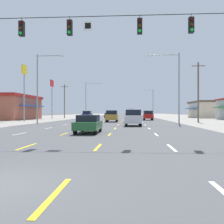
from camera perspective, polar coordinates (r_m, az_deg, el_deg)
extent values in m
plane|color=#4C4C4F|center=(71.99, 1.21, -1.37)|extent=(572.00, 572.00, 0.00)
cube|color=gray|center=(77.18, -17.48, -1.27)|extent=(28.00, 440.00, 0.01)
cube|color=gray|center=(75.04, 20.45, -1.31)|extent=(28.00, 440.00, 0.01)
cube|color=white|center=(22.17, -18.90, -4.38)|extent=(0.14, 2.60, 0.01)
cube|color=white|center=(29.22, -13.20, -3.33)|extent=(0.14, 2.60, 0.01)
cube|color=white|center=(36.45, -9.74, -2.67)|extent=(0.14, 2.60, 0.01)
cube|color=white|center=(43.77, -7.43, -2.23)|extent=(0.14, 2.60, 0.01)
cube|color=white|center=(51.14, -5.79, -1.91)|extent=(0.14, 2.60, 0.01)
cube|color=white|center=(58.54, -4.56, -1.67)|extent=(0.14, 2.60, 0.01)
cube|color=white|center=(65.97, -3.61, -1.49)|extent=(0.14, 2.60, 0.01)
cube|color=white|center=(73.41, -2.86, -1.34)|extent=(0.14, 2.60, 0.01)
cube|color=white|center=(80.86, -2.24, -1.22)|extent=(0.14, 2.60, 0.01)
cube|color=white|center=(88.32, -1.72, -1.11)|extent=(0.14, 2.60, 0.01)
cube|color=white|center=(95.79, -1.29, -1.03)|extent=(0.14, 2.60, 0.01)
cube|color=white|center=(103.26, -0.92, -0.96)|extent=(0.14, 2.60, 0.01)
cube|color=white|center=(110.73, -0.60, -0.89)|extent=(0.14, 2.60, 0.01)
cube|color=white|center=(118.21, -0.32, -0.84)|extent=(0.14, 2.60, 0.01)
cube|color=white|center=(125.69, -0.07, -0.79)|extent=(0.14, 2.60, 0.01)
cube|color=white|center=(133.18, 0.15, -0.75)|extent=(0.14, 2.60, 0.01)
cube|color=white|center=(140.66, 0.35, -0.71)|extent=(0.14, 2.60, 0.01)
cube|color=white|center=(148.15, 0.52, -0.67)|extent=(0.14, 2.60, 0.01)
cube|color=white|center=(155.63, 0.68, -0.64)|extent=(0.14, 2.60, 0.01)
cube|color=white|center=(163.12, 0.83, -0.61)|extent=(0.14, 2.60, 0.01)
cube|color=white|center=(170.61, 0.96, -0.59)|extent=(0.14, 2.60, 0.01)
cube|color=white|center=(178.10, 1.08, -0.56)|extent=(0.14, 2.60, 0.01)
cube|color=white|center=(185.60, 1.19, -0.54)|extent=(0.14, 2.60, 0.01)
cube|color=white|center=(193.09, 1.29, -0.52)|extent=(0.14, 2.60, 0.01)
cube|color=white|center=(200.58, 1.39, -0.50)|extent=(0.14, 2.60, 0.01)
cube|color=white|center=(208.07, 1.47, -0.49)|extent=(0.14, 2.60, 0.01)
cube|color=white|center=(215.57, 1.56, -0.47)|extent=(0.14, 2.60, 0.01)
cube|color=white|center=(223.06, 1.63, -0.45)|extent=(0.14, 2.60, 0.01)
cube|color=yellow|center=(13.94, -17.53, -6.96)|extent=(0.14, 2.60, 0.01)
cube|color=yellow|center=(21.07, -10.06, -4.61)|extent=(0.14, 2.60, 0.01)
cube|color=yellow|center=(28.39, -6.42, -3.42)|extent=(0.14, 2.60, 0.01)
cube|color=yellow|center=(35.79, -4.28, -2.72)|extent=(0.14, 2.60, 0.01)
cube|color=yellow|center=(43.22, -2.87, -2.26)|extent=(0.14, 2.60, 0.01)
cube|color=yellow|center=(50.67, -1.88, -1.93)|extent=(0.14, 2.60, 0.01)
cube|color=yellow|center=(58.13, -1.15, -1.68)|extent=(0.14, 2.60, 0.01)
cube|color=yellow|center=(65.61, -0.58, -1.49)|extent=(0.14, 2.60, 0.01)
cube|color=yellow|center=(73.08, -0.13, -1.34)|extent=(0.14, 2.60, 0.01)
cube|color=yellow|center=(80.57, 0.24, -1.22)|extent=(0.14, 2.60, 0.01)
cube|color=yellow|center=(88.05, 0.54, -1.12)|extent=(0.14, 2.60, 0.01)
cube|color=yellow|center=(95.54, 0.80, -1.03)|extent=(0.14, 2.60, 0.01)
cube|color=yellow|center=(103.03, 1.02, -0.96)|extent=(0.14, 2.60, 0.01)
cube|color=yellow|center=(110.52, 1.21, -0.90)|extent=(0.14, 2.60, 0.01)
cube|color=yellow|center=(118.01, 1.38, -0.84)|extent=(0.14, 2.60, 0.01)
cube|color=yellow|center=(125.50, 1.53, -0.79)|extent=(0.14, 2.60, 0.01)
cube|color=yellow|center=(133.00, 1.65, -0.75)|extent=(0.14, 2.60, 0.01)
cube|color=yellow|center=(140.49, 1.77, -0.71)|extent=(0.14, 2.60, 0.01)
cube|color=yellow|center=(147.99, 1.87, -0.67)|extent=(0.14, 2.60, 0.01)
cube|color=yellow|center=(155.48, 1.97, -0.64)|extent=(0.14, 2.60, 0.01)
cube|color=yellow|center=(162.98, 2.05, -0.61)|extent=(0.14, 2.60, 0.01)
cube|color=yellow|center=(170.47, 2.13, -0.59)|extent=(0.14, 2.60, 0.01)
cube|color=yellow|center=(177.97, 2.20, -0.56)|extent=(0.14, 2.60, 0.01)
cube|color=yellow|center=(185.47, 2.27, -0.54)|extent=(0.14, 2.60, 0.01)
cube|color=yellow|center=(192.96, 2.33, -0.52)|extent=(0.14, 2.60, 0.01)
cube|color=yellow|center=(200.46, 2.39, -0.50)|extent=(0.14, 2.60, 0.01)
cube|color=yellow|center=(207.96, 2.44, -0.49)|extent=(0.14, 2.60, 0.01)
cube|color=yellow|center=(215.46, 2.49, -0.47)|extent=(0.14, 2.60, 0.01)
cube|color=yellow|center=(222.95, 2.53, -0.46)|extent=(0.14, 2.60, 0.01)
cube|color=yellow|center=(5.85, -12.11, -16.74)|extent=(0.14, 2.60, 0.01)
cube|color=yellow|center=(13.09, -2.98, -7.41)|extent=(0.14, 2.60, 0.01)
cube|color=yellow|center=(20.52, -0.49, -4.73)|extent=(0.14, 2.60, 0.01)
cube|color=yellow|center=(27.98, 0.67, -3.47)|extent=(0.14, 2.60, 0.01)
cube|color=yellow|center=(35.46, 1.34, -2.74)|extent=(0.14, 2.60, 0.01)
cube|color=yellow|center=(42.95, 1.77, -2.27)|extent=(0.14, 2.60, 0.01)
cube|color=yellow|center=(50.44, 2.08, -1.94)|extent=(0.14, 2.60, 0.01)
cube|color=yellow|center=(57.94, 2.30, -1.69)|extent=(0.14, 2.60, 0.01)
cube|color=yellow|center=(65.43, 2.48, -1.50)|extent=(0.14, 2.60, 0.01)
cube|color=yellow|center=(72.93, 2.62, -1.35)|extent=(0.14, 2.60, 0.01)
cube|color=yellow|center=(80.42, 2.73, -1.22)|extent=(0.14, 2.60, 0.01)
cube|color=yellow|center=(87.92, 2.82, -1.12)|extent=(0.14, 2.60, 0.01)
cube|color=yellow|center=(95.42, 2.90, -1.03)|extent=(0.14, 2.60, 0.01)
cube|color=yellow|center=(102.92, 2.97, -0.96)|extent=(0.14, 2.60, 0.01)
cube|color=yellow|center=(110.41, 3.03, -0.90)|extent=(0.14, 2.60, 0.01)
cube|color=yellow|center=(117.91, 3.08, -0.84)|extent=(0.14, 2.60, 0.01)
cube|color=yellow|center=(125.41, 3.12, -0.79)|extent=(0.14, 2.60, 0.01)
cube|color=yellow|center=(132.91, 3.16, -0.75)|extent=(0.14, 2.60, 0.01)
cube|color=yellow|center=(140.41, 3.20, -0.71)|extent=(0.14, 2.60, 0.01)
cube|color=yellow|center=(147.91, 3.23, -0.67)|extent=(0.14, 2.60, 0.01)
cube|color=yellow|center=(155.41, 3.26, -0.64)|extent=(0.14, 2.60, 0.01)
cube|color=yellow|center=(162.91, 3.29, -0.61)|extent=(0.14, 2.60, 0.01)
cube|color=yellow|center=(170.41, 3.31, -0.59)|extent=(0.14, 2.60, 0.01)
cube|color=yellow|center=(177.91, 3.33, -0.56)|extent=(0.14, 2.60, 0.01)
cube|color=yellow|center=(185.41, 3.35, -0.54)|extent=(0.14, 2.60, 0.01)
cube|color=yellow|center=(192.90, 3.37, -0.52)|extent=(0.14, 2.60, 0.01)
cube|color=yellow|center=(200.40, 3.39, -0.50)|extent=(0.14, 2.60, 0.01)
cube|color=yellow|center=(207.90, 3.40, -0.49)|extent=(0.14, 2.60, 0.01)
cube|color=yellow|center=(215.40, 3.42, -0.47)|extent=(0.14, 2.60, 0.01)
cube|color=yellow|center=(222.90, 3.43, -0.46)|extent=(0.14, 2.60, 0.01)
cube|color=white|center=(13.15, 12.47, -7.38)|extent=(0.14, 2.60, 0.01)
cube|color=white|center=(20.55, 9.32, -4.72)|extent=(0.14, 2.60, 0.01)
cube|color=white|center=(28.01, 7.85, -3.47)|extent=(0.14, 2.60, 0.01)
cube|color=white|center=(35.49, 7.00, -2.74)|extent=(0.14, 2.60, 0.01)
cube|color=white|center=(42.97, 6.44, -2.27)|extent=(0.14, 2.60, 0.01)
cube|color=white|center=(50.46, 6.05, -1.93)|extent=(0.14, 2.60, 0.01)
cube|color=white|center=(57.95, 5.77, -1.69)|extent=(0.14, 2.60, 0.01)
cube|color=white|center=(65.44, 5.54, -1.50)|extent=(0.14, 2.60, 0.01)
cube|color=white|center=(72.94, 5.37, -1.35)|extent=(0.14, 2.60, 0.01)
cube|color=white|center=(80.43, 5.22, -1.22)|extent=(0.14, 2.60, 0.01)
cube|color=white|center=(87.93, 5.10, -1.12)|extent=(0.14, 2.60, 0.01)
cube|color=white|center=(95.43, 5.00, -1.03)|extent=(0.14, 2.60, 0.01)
cube|color=white|center=(102.92, 4.92, -0.96)|extent=(0.14, 2.60, 0.01)
cube|color=white|center=(110.42, 4.84, -0.90)|extent=(0.14, 2.60, 0.01)
cube|color=white|center=(117.92, 4.78, -0.84)|extent=(0.14, 2.60, 0.01)
cube|color=white|center=(125.42, 4.72, -0.79)|extent=(0.14, 2.60, 0.01)
cube|color=white|center=(132.92, 4.67, -0.75)|extent=(0.14, 2.60, 0.01)
cube|color=white|center=(140.42, 4.63, -0.71)|extent=(0.14, 2.60, 0.01)
cube|color=white|center=(147.91, 4.59, -0.67)|extent=(0.14, 2.60, 0.01)
cube|color=white|center=(155.41, 4.55, -0.64)|extent=(0.14, 2.60, 0.01)
cube|color=white|center=(162.91, 4.52, -0.61)|extent=(0.14, 2.60, 0.01)
cube|color=white|center=(170.41, 4.49, -0.59)|extent=(0.14, 2.60, 0.01)
cube|color=white|center=(177.91, 4.46, -0.56)|extent=(0.14, 2.60, 0.01)
cube|color=white|center=(185.41, 4.43, -0.54)|extent=(0.14, 2.60, 0.01)
cube|color=white|center=(192.91, 4.41, -0.52)|extent=(0.14, 2.60, 0.01)
cube|color=white|center=(200.41, 4.39, -0.50)|extent=(0.14, 2.60, 0.01)
cube|color=white|center=(207.91, 4.37, -0.49)|extent=(0.14, 2.60, 0.01)
cube|color=white|center=(215.41, 4.35, -0.47)|extent=(0.14, 2.60, 0.01)
cube|color=white|center=(222.91, 4.33, -0.46)|extent=(0.14, 2.60, 0.01)
cylinder|color=black|center=(17.75, -7.50, 19.30)|extent=(26.35, 0.04, 0.04)
cube|color=white|center=(17.39, -5.10, 17.67)|extent=(0.60, 0.04, 0.60)
cube|color=black|center=(17.37, -5.12, 17.69)|extent=(0.36, 0.01, 0.36)
cube|color=black|center=(17.51, 16.36, 17.17)|extent=(0.30, 0.34, 0.92)
cylinder|color=black|center=(17.69, 16.36, 18.96)|extent=(0.03, 0.03, 0.24)
sphere|color=#2F0402|center=(17.42, 16.50, 18.22)|extent=(0.20, 0.20, 0.20)
sphere|color=#352202|center=(17.33, 16.50, 17.28)|extent=(0.20, 0.20, 0.20)
sphere|color=green|center=(17.24, 16.50, 16.33)|extent=(0.20, 0.20, 0.20)
cube|color=black|center=(17.14, 5.86, 17.55)|extent=(0.30, 0.34, 0.92)
cylinder|color=black|center=(17.32, 5.86, 19.38)|extent=(0.03, 0.03, 0.24)
sphere|color=#2F0402|center=(17.05, 5.88, 18.63)|extent=(0.20, 0.20, 0.20)
sphere|color=#352202|center=(16.96, 5.88, 17.67)|extent=(0.20, 0.20, 0.20)
sphere|color=green|center=(16.87, 5.88, 16.70)|extent=(0.20, 0.20, 0.20)
cube|color=black|center=(17.52, -8.91, 17.15)|extent=(0.30, 0.34, 0.92)
cylinder|color=black|center=(17.70, -8.91, 18.95)|extent=(0.03, 0.03, 0.24)
sphere|color=#2F0402|center=(17.44, -9.05, 18.21)|extent=(0.20, 0.20, 0.20)
sphere|color=#352202|center=(17.34, -9.05, 17.27)|extent=(0.20, 0.20, 0.20)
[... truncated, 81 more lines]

